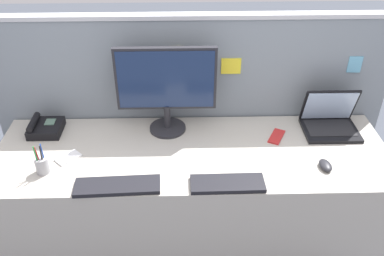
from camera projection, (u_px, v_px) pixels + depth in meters
The scene contains 12 objects.
ground_plane at pixel (192, 243), 2.68m from camera, with size 10.00×10.00×0.00m, color #424751.
desk at pixel (192, 201), 2.48m from camera, with size 2.14×0.69×0.74m, color #ADA89E.
cubicle_divider at pixel (191, 121), 2.62m from camera, with size 2.33×0.08×1.37m.
desktop_monitor at pixel (166, 84), 2.30m from camera, with size 0.55×0.21×0.51m.
laptop at pixel (330, 120), 2.42m from camera, with size 0.31×0.25×0.24m.
desk_phone at pixel (45, 127), 2.41m from camera, with size 0.18×0.18×0.09m.
keyboard_main at pixel (117, 186), 2.02m from camera, with size 0.41×0.13×0.02m, color black.
keyboard_spare at pixel (227, 184), 2.04m from camera, with size 0.36×0.13×0.02m, color black.
computer_mouse_right_hand at pixel (325, 165), 2.15m from camera, with size 0.06×0.10×0.03m, color #232328.
pen_cup at pixel (42, 165), 2.10m from camera, with size 0.07×0.07×0.18m.
cell_phone_red_case at pixel (277, 136), 2.38m from camera, with size 0.06×0.15×0.01m, color #B22323.
cell_phone_white_slab at pixel (68, 158), 2.22m from camera, with size 0.07×0.13×0.01m, color silver.
Camera 1 is at (-0.05, -1.81, 2.11)m, focal length 39.24 mm.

